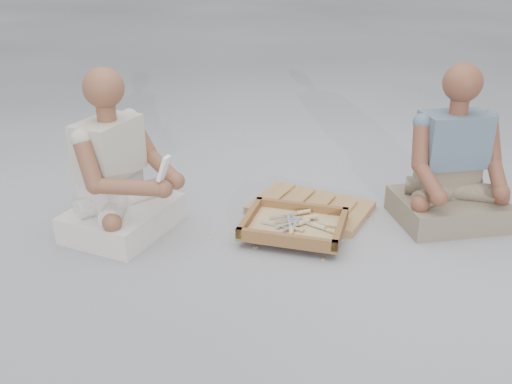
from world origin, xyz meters
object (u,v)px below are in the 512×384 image
Objects in this scene: carved_panel at (311,207)px; tool_tray at (294,225)px; craftsman at (119,179)px; companion at (452,171)px.

carved_panel is 0.31m from tool_tray.
craftsman is (-0.65, -0.74, 0.26)m from carved_panel.
companion is (1.28, 1.05, -0.01)m from craftsman.
tool_tray reaches higher than carved_panel.
tool_tray is 0.72× the size of companion.
tool_tray is at bearing -74.75° from carved_panel.
craftsman is at bearing -149.36° from tool_tray.
carved_panel is 0.75× the size of companion.
tool_tray is (0.08, -0.30, 0.04)m from carved_panel.
carved_panel is at bearing 127.37° from craftsman.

